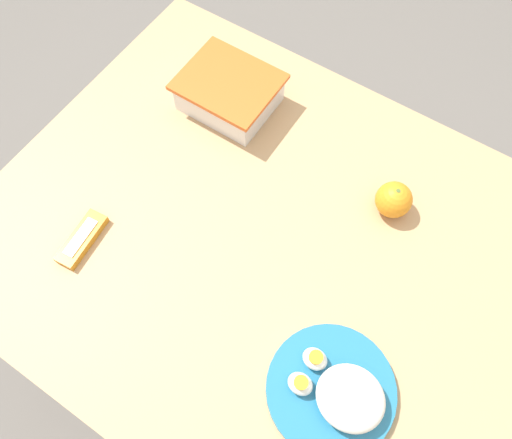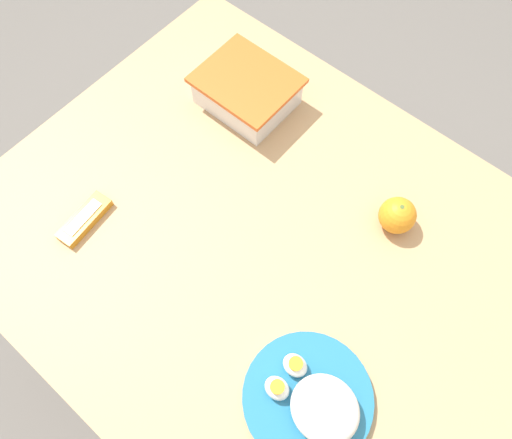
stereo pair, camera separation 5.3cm
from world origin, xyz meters
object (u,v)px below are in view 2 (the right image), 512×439
(orange_fruit, at_px, (397,215))
(candy_bar, at_px, (85,219))
(rice_plate, at_px, (313,401))
(food_container, at_px, (247,92))

(orange_fruit, height_order, candy_bar, orange_fruit)
(orange_fruit, xyz_separation_m, rice_plate, (0.08, -0.38, -0.01))
(rice_plate, distance_m, candy_bar, 0.56)
(food_container, xyz_separation_m, rice_plate, (0.51, -0.42, -0.01))
(food_container, height_order, candy_bar, food_container)
(rice_plate, bearing_deg, orange_fruit, 102.42)
(food_container, relative_size, rice_plate, 0.92)
(food_container, xyz_separation_m, candy_bar, (-0.05, -0.44, -0.03))
(food_container, distance_m, candy_bar, 0.44)
(food_container, relative_size, candy_bar, 1.63)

